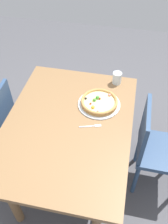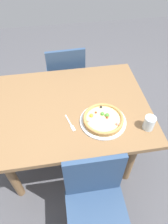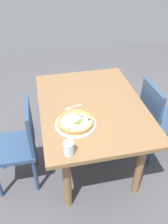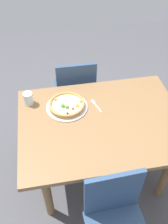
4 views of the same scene
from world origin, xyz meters
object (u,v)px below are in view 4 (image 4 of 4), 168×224
object	(u,v)px
dining_table	(101,129)
fork	(95,105)
plate	(67,107)
drinking_glass	(28,98)
pizza	(67,105)
chair_near	(116,223)
chair_far	(75,90)

from	to	relation	value
dining_table	fork	xyz separation A→B (m)	(-0.01, 0.18, 0.10)
plate	drinking_glass	bearing A→B (deg)	160.88
plate	pizza	size ratio (longest dim) A/B	1.15
dining_table	chair_near	xyz separation A→B (m)	(-0.05, -0.69, -0.15)
dining_table	drinking_glass	size ratio (longest dim) A/B	12.26
plate	fork	distance (m)	0.24
dining_table	plate	bearing A→B (deg)	141.96
fork	pizza	bearing A→B (deg)	70.48
pizza	chair_near	bearing A→B (deg)	-77.31
chair_near	dining_table	bearing A→B (deg)	-96.57
fork	chair_near	bearing A→B (deg)	160.93
chair_near	pizza	xyz separation A→B (m)	(-0.20, 0.89, 0.28)
plate	pizza	distance (m)	0.03
plate	chair_near	bearing A→B (deg)	-77.32
dining_table	drinking_glass	bearing A→B (deg)	151.48
chair_near	fork	xyz separation A→B (m)	(0.04, 0.88, 0.25)
dining_table	plate	xyz separation A→B (m)	(-0.25, 0.20, 0.11)
pizza	fork	distance (m)	0.24
dining_table	fork	size ratio (longest dim) A/B	8.00
fork	drinking_glass	bearing A→B (deg)	61.10
pizza	drinking_glass	world-z (taller)	drinking_glass
chair_far	drinking_glass	bearing A→B (deg)	-138.30
chair_far	fork	size ratio (longest dim) A/B	5.40
dining_table	plate	distance (m)	0.34
dining_table	drinking_glass	distance (m)	0.65
dining_table	pizza	size ratio (longest dim) A/B	4.36
dining_table	chair_far	size ratio (longest dim) A/B	1.48
chair_near	plate	world-z (taller)	chair_near
dining_table	chair_far	xyz separation A→B (m)	(-0.11, 0.69, -0.15)
chair_far	pizza	bearing A→B (deg)	-105.26
plate	chair_far	bearing A→B (deg)	74.24
chair_far	fork	bearing A→B (deg)	-78.57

